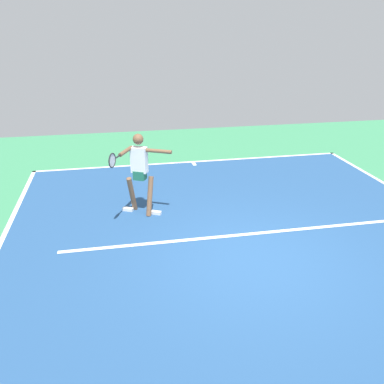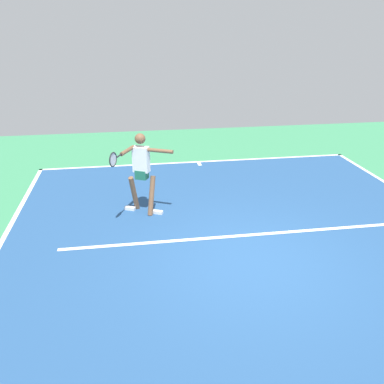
# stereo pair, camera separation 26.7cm
# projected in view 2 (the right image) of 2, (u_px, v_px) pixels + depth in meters

# --- Properties ---
(ground_plane) EXTENTS (19.70, 19.70, 0.00)m
(ground_plane) POSITION_uv_depth(u_px,v_px,m) (253.00, 261.00, 7.34)
(ground_plane) COLOR #388456
(court_surface) EXTENTS (9.30, 11.50, 0.00)m
(court_surface) POSITION_uv_depth(u_px,v_px,m) (253.00, 261.00, 7.34)
(court_surface) COLOR navy
(court_surface) RESTS_ON ground_plane
(court_line_baseline_near) EXTENTS (9.30, 0.10, 0.01)m
(court_line_baseline_near) POSITION_uv_depth(u_px,v_px,m) (198.00, 162.00, 12.55)
(court_line_baseline_near) COLOR white
(court_line_baseline_near) RESTS_ON ground_plane
(court_line_service) EXTENTS (6.98, 0.10, 0.01)m
(court_line_service) POSITION_uv_depth(u_px,v_px,m) (239.00, 236.00, 8.20)
(court_line_service) COLOR white
(court_line_service) RESTS_ON ground_plane
(court_line_centre_mark) EXTENTS (0.10, 0.30, 0.01)m
(court_line_centre_mark) POSITION_uv_depth(u_px,v_px,m) (199.00, 164.00, 12.36)
(court_line_centre_mark) COLOR white
(court_line_centre_mark) RESTS_ON ground_plane
(tennis_player) EXTENTS (1.30, 1.15, 1.81)m
(tennis_player) POSITION_uv_depth(u_px,v_px,m) (141.00, 168.00, 8.82)
(tennis_player) COLOR brown
(tennis_player) RESTS_ON ground_plane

